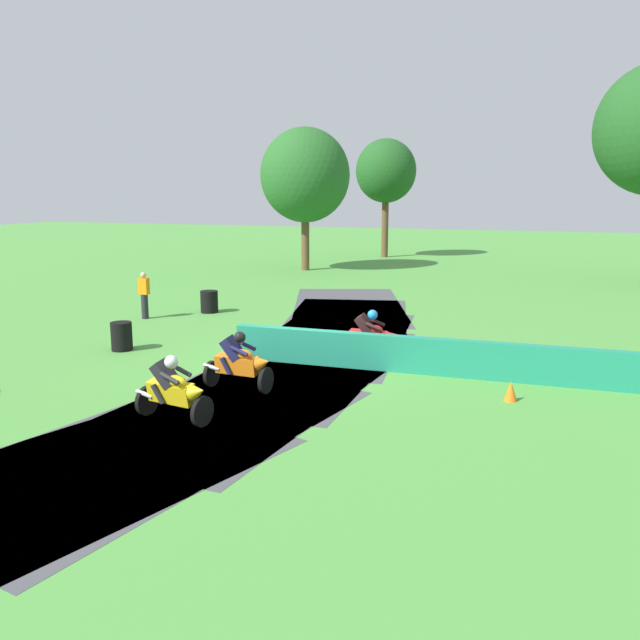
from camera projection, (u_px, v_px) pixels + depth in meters
name	position (u px, v px, depth m)	size (l,w,h in m)	color
ground_plane	(305.00, 363.00, 17.51)	(120.00, 120.00, 0.00)	#4C933D
track_asphalt	(283.00, 361.00, 17.71)	(7.22, 27.14, 0.01)	#47474C
safety_barrier	(532.00, 364.00, 15.65)	(0.30, 15.01, 0.90)	#1E8466
motorcycle_lead_yellow	(174.00, 390.00, 12.97)	(1.71, 0.94, 1.43)	black
motorcycle_chase_orange	(240.00, 362.00, 15.00)	(1.70, 0.77, 1.42)	black
motorcycle_trailing_red	(371.00, 336.00, 17.64)	(1.69, 0.73, 1.42)	black
tire_stack_mid_a	(122.00, 336.00, 18.84)	(0.59, 0.59, 0.80)	black
tire_stack_mid_b	(209.00, 302.00, 24.61)	(0.64, 0.64, 0.80)	black
track_marshal	(144.00, 295.00, 23.37)	(0.34, 0.24, 1.63)	#232328
traffic_cone	(511.00, 391.00, 14.35)	(0.28, 0.28, 0.44)	orange
tree_far_left	(305.00, 175.00, 36.53)	(4.86, 4.86, 7.73)	brown
tree_mid_rise	(386.00, 171.00, 43.60)	(3.91, 3.91, 7.65)	brown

